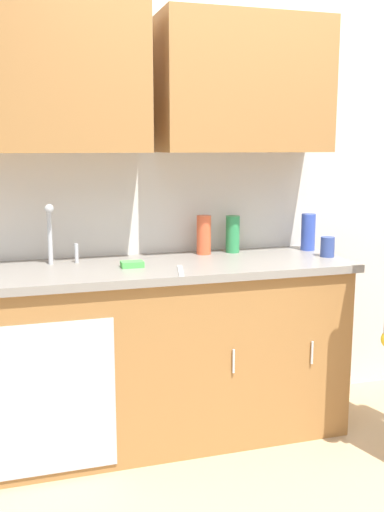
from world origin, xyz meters
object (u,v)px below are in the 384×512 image
bottle_dish_liquid (204,235)px  sponge (132,264)px  sink (61,272)px  bottle_water_tall (233,234)px  bottle_cleaner_spray (308,232)px  cup_by_sink (327,247)px  knife_on_counter (181,271)px

bottle_dish_liquid → sponge: 0.52m
sponge → bottle_dish_liquid: bearing=28.4°
sink → bottle_water_tall: bearing=11.4°
sink → bottle_dish_liquid: sink is taller
bottle_cleaner_spray → bottle_water_tall: bearing=173.0°
bottle_cleaner_spray → cup_by_sink: bottle_cleaner_spray is taller
bottle_water_tall → knife_on_counter: size_ratio=0.87×
bottle_dish_liquid → knife_on_counter: bearing=-121.4°
bottle_water_tall → bottle_dish_liquid: 0.17m
bottle_cleaner_spray → sponge: 1.09m
sink → cup_by_sink: (1.41, -0.08, 0.07)m
sink → knife_on_counter: 0.59m
bottle_water_tall → bottle_cleaner_spray: bottle_cleaner_spray is taller
sink → bottle_water_tall: size_ratio=2.41×
knife_on_counter → bottle_cleaner_spray: bearing=125.7°
cup_by_sink → knife_on_counter: cup_by_sink is taller
bottle_dish_liquid → sponge: bearing=-151.6°
bottle_dish_liquid → sponge: size_ratio=1.96×
sink → knife_on_counter: bearing=-21.5°
bottle_dish_liquid → bottle_cleaner_spray: bottle_dish_liquid is taller
sink → bottle_dish_liquid: 0.83m
bottle_cleaner_spray → bottle_dish_liquid: bearing=175.5°
sink → knife_on_counter: (0.55, -0.22, 0.02)m
sink → cup_by_sink: bearing=-3.2°
knife_on_counter → sponge: bearing=-114.7°
bottle_cleaner_spray → cup_by_sink: size_ratio=1.94×
cup_by_sink → knife_on_counter: 0.88m
bottle_dish_liquid → bottle_water_tall: bearing=2.0°
knife_on_counter → cup_by_sink: bearing=112.3°
cup_by_sink → knife_on_counter: bearing=-171.0°
bottle_dish_liquid → bottle_cleaner_spray: (0.62, -0.05, -0.00)m
cup_by_sink → sponge: size_ratio=0.99×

